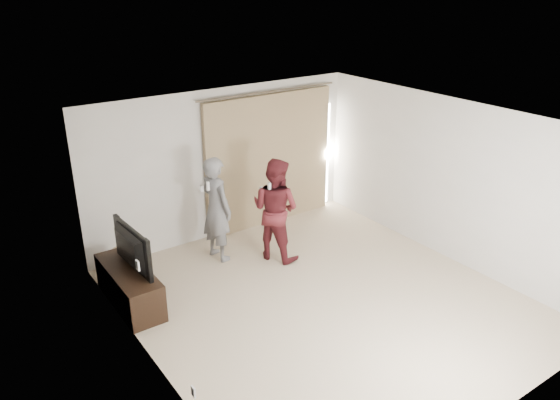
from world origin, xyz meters
The scene contains 10 objects.
floor centered at (0.00, 0.00, 0.00)m, with size 5.50×5.50×0.00m, color #C8B496.
wall_back centered at (0.00, 2.75, 1.30)m, with size 5.00×0.04×2.60m, color silver.
wall_left centered at (-2.50, 0.00, 1.30)m, with size 0.04×5.50×2.60m.
ceiling centered at (0.00, 0.00, 2.60)m, with size 5.00×5.50×0.01m, color white.
curtain centered at (0.91, 2.68, 1.20)m, with size 2.80×0.11×2.46m.
tv_console centered at (-2.27, 1.51, 0.27)m, with size 0.49×1.42×0.55m, color black.
tv centered at (-2.27, 1.51, 0.86)m, with size 1.08×0.14×0.62m, color black.
scratching_post centered at (-2.10, 2.34, 0.19)m, with size 0.35×0.35×0.46m.
person_man centered at (-0.58, 2.00, 0.86)m, with size 0.51×0.69×1.73m.
person_woman centered at (0.20, 1.48, 0.85)m, with size 0.92×1.01×1.69m.
Camera 1 is at (-4.31, -5.07, 4.34)m, focal length 35.00 mm.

